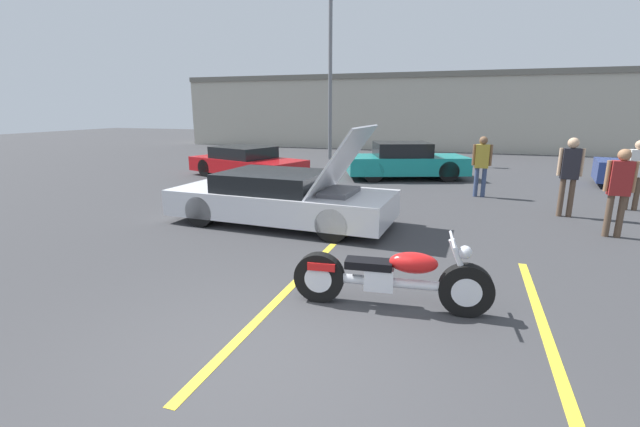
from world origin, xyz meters
The scene contains 13 objects.
ground_plane centered at (0.00, 0.00, 0.00)m, with size 80.00×80.00×0.00m, color #38383A.
parking_stripe_foreground centered at (-0.39, 1.50, 0.00)m, with size 0.12×4.70×0.01m, color yellow.
parking_stripe_middle centered at (2.80, 1.50, 0.00)m, with size 0.12×4.70×0.01m, color yellow.
far_building centered at (0.00, 24.07, 2.34)m, with size 32.00×4.20×4.40m.
light_pole centered at (-4.45, 16.70, 4.69)m, with size 1.21×0.28×8.60m.
motorcycle centered at (1.02, 1.63, 0.40)m, with size 2.46×0.70×0.96m.
show_car_hood_open centered at (-1.88, 4.94, 0.56)m, with size 4.85×2.14×2.11m.
parked_car_mid_row centered at (-0.23, 11.95, 0.61)m, with size 4.49×3.13×1.27m.
parked_car_left_row centered at (-5.70, 10.41, 0.53)m, with size 4.70×3.09×1.09m.
spectator_near_motorcycle centered at (5.72, 8.81, 1.01)m, with size 0.52×0.22×1.70m.
spectator_by_show_car centered at (4.60, 6.06, 1.02)m, with size 0.52×0.22×1.71m.
spectator_midground centered at (4.05, 7.58, 1.08)m, with size 0.52×0.24×1.81m.
spectator_far_lot centered at (2.23, 9.35, 1.00)m, with size 0.52×0.22×1.69m.
Camera 1 is at (1.79, -3.35, 2.45)m, focal length 24.00 mm.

